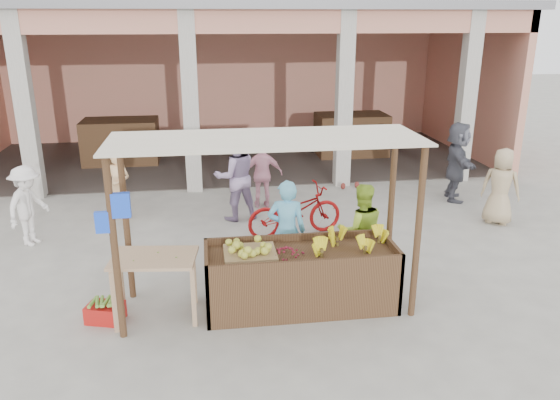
{
  "coord_description": "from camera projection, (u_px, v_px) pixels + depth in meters",
  "views": [
    {
      "loc": [
        -0.72,
        -6.67,
        3.83
      ],
      "look_at": [
        0.38,
        1.2,
        1.17
      ],
      "focal_mm": 35.0,
      "sensor_mm": 36.0,
      "label": 1
    }
  ],
  "objects": [
    {
      "name": "berry_heap",
      "position": [
        286.0,
        251.0,
        7.28
      ],
      "size": [
        0.48,
        0.39,
        0.15
      ],
      "primitive_type": "ellipsoid",
      "color": "maroon",
      "rests_on": "fruit_stall"
    },
    {
      "name": "fruit_stall",
      "position": [
        301.0,
        280.0,
        7.51
      ],
      "size": [
        2.6,
        0.95,
        0.8
      ],
      "primitive_type": "cube",
      "color": "#533821",
      "rests_on": "ground"
    },
    {
      "name": "banana_heap",
      "position": [
        349.0,
        243.0,
        7.49
      ],
      "size": [
        1.04,
        0.56,
        0.19
      ],
      "primitive_type": null,
      "color": "yellow",
      "rests_on": "fruit_stall"
    },
    {
      "name": "market_building",
      "position": [
        230.0,
        60.0,
        15.1
      ],
      "size": [
        14.4,
        6.4,
        4.2
      ],
      "color": "tan",
      "rests_on": "ground"
    },
    {
      "name": "shopper_f",
      "position": [
        235.0,
        172.0,
        10.63
      ],
      "size": [
        1.04,
        0.74,
        1.93
      ],
      "primitive_type": "imported",
      "rotation": [
        0.0,
        0.0,
        3.37
      ],
      "color": "#937CA4",
      "rests_on": "ground"
    },
    {
      "name": "stall_awning",
      "position": [
        262.0,
        170.0,
        7.0
      ],
      "size": [
        4.09,
        1.35,
        2.39
      ],
      "color": "#533821",
      "rests_on": "ground"
    },
    {
      "name": "red_crate",
      "position": [
        105.0,
        313.0,
        7.22
      ],
      "size": [
        0.53,
        0.45,
        0.24
      ],
      "primitive_type": "cube",
      "rotation": [
        0.0,
        0.0,
        -0.29
      ],
      "color": "#B21713",
      "rests_on": "ground"
    },
    {
      "name": "papaya_pile",
      "position": [
        153.0,
        250.0,
        7.06
      ],
      "size": [
        0.69,
        0.39,
        0.2
      ],
      "primitive_type": null,
      "color": "#589932",
      "rests_on": "side_table"
    },
    {
      "name": "shopper_d",
      "position": [
        457.0,
        159.0,
        11.82
      ],
      "size": [
        1.12,
        1.81,
        1.82
      ],
      "primitive_type": "imported",
      "rotation": [
        0.0,
        0.0,
        1.3
      ],
      "color": "#51525D",
      "rests_on": "ground"
    },
    {
      "name": "side_table",
      "position": [
        154.0,
        267.0,
        7.13
      ],
      "size": [
        1.17,
        0.85,
        0.88
      ],
      "rotation": [
        0.0,
        0.0,
        -0.12
      ],
      "color": "tan",
      "rests_on": "ground"
    },
    {
      "name": "vendor_green",
      "position": [
        361.0,
        228.0,
        8.3
      ],
      "size": [
        0.78,
        0.48,
        1.57
      ],
      "primitive_type": "imported",
      "rotation": [
        0.0,
        0.0,
        3.09
      ],
      "color": "#A5CC34",
      "rests_on": "ground"
    },
    {
      "name": "vendor_blue",
      "position": [
        287.0,
        228.0,
        8.16
      ],
      "size": [
        0.71,
        0.58,
        1.69
      ],
      "primitive_type": "imported",
      "rotation": [
        0.0,
        0.0,
        2.95
      ],
      "color": "#65C3EE",
      "rests_on": "ground"
    },
    {
      "name": "shopper_c",
      "position": [
        501.0,
        182.0,
        10.46
      ],
      "size": [
        0.95,
        0.89,
        1.65
      ],
      "primitive_type": "imported",
      "rotation": [
        0.0,
        0.0,
        2.49
      ],
      "color": "tan",
      "rests_on": "ground"
    },
    {
      "name": "shopper_a",
      "position": [
        27.0,
        203.0,
        9.49
      ],
      "size": [
        0.85,
        1.11,
        1.55
      ],
      "primitive_type": "imported",
      "rotation": [
        0.0,
        0.0,
        1.16
      ],
      "color": "white",
      "rests_on": "ground"
    },
    {
      "name": "shopper_b",
      "position": [
        263.0,
        172.0,
        11.41
      ],
      "size": [
        0.9,
        0.5,
        1.52
      ],
      "primitive_type": "imported",
      "rotation": [
        0.0,
        0.0,
        3.16
      ],
      "color": "pink",
      "rests_on": "ground"
    },
    {
      "name": "shopper_e",
      "position": [
        118.0,
        184.0,
        10.71
      ],
      "size": [
        0.64,
        0.57,
        1.44
      ],
      "primitive_type": "imported",
      "rotation": [
        0.0,
        0.0,
        -0.37
      ],
      "color": "#EEB97F",
      "rests_on": "ground"
    },
    {
      "name": "melon_tray",
      "position": [
        250.0,
        249.0,
        7.29
      ],
      "size": [
        0.7,
        0.6,
        0.19
      ],
      "color": "#94764C",
      "rests_on": "fruit_stall"
    },
    {
      "name": "plantain_bundle",
      "position": [
        104.0,
        302.0,
        7.17
      ],
      "size": [
        0.38,
        0.27,
        0.08
      ],
      "primitive_type": null,
      "color": "olive",
      "rests_on": "red_crate"
    },
    {
      "name": "motorcycle",
      "position": [
        295.0,
        210.0,
        9.97
      ],
      "size": [
        1.02,
        1.98,
        0.99
      ],
      "primitive_type": "imported",
      "rotation": [
        0.0,
        0.0,
        1.78
      ],
      "color": "maroon",
      "rests_on": "ground"
    },
    {
      "name": "ground",
      "position": [
        265.0,
        308.0,
        7.57
      ],
      "size": [
        60.0,
        60.0,
        0.0
      ],
      "primitive_type": "plane",
      "color": "gray",
      "rests_on": "ground"
    },
    {
      "name": "produce_sacks",
      "position": [
        350.0,
        176.0,
        12.77
      ],
      "size": [
        0.78,
        0.49,
        0.59
      ],
      "color": "maroon",
      "rests_on": "ground"
    }
  ]
}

